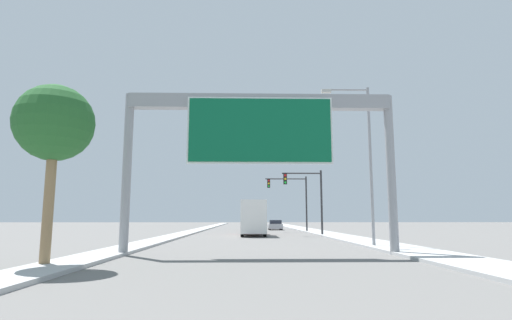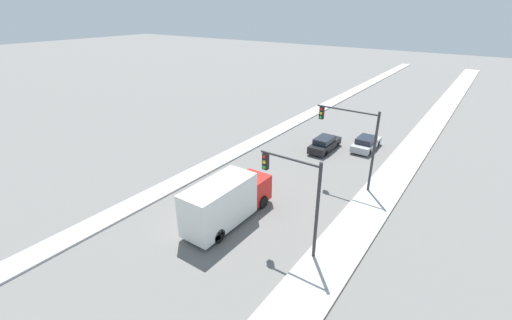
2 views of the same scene
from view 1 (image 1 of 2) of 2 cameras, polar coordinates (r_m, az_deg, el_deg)
The scene contains 10 objects.
sidewalk_right at distance 61.90m, azimuth 6.54°, elevation -9.72°, with size 3.00×120.00×0.15m.
median_strip_left at distance 61.68m, azimuth -7.61°, elevation -9.71°, with size 2.00×120.00×0.15m.
sign_gantry at distance 19.68m, azimuth 0.57°, elevation 4.62°, with size 13.33×0.73×7.83m.
car_far_right at distance 58.38m, azimuth 2.76°, elevation -9.28°, with size 1.88×4.59×1.40m.
car_near_right at distance 55.42m, azimuth -0.69°, elevation -9.31°, with size 1.75×4.77×1.49m.
truck_box_primary at distance 39.23m, azimuth -0.41°, elevation -8.30°, with size 2.36×7.66×3.36m.
traffic_light_near_intersection at distance 39.87m, azimuth 7.59°, elevation -4.52°, with size 3.99×0.32×6.42m.
traffic_light_mid_block at distance 49.73m, azimuth 5.39°, elevation -4.88°, with size 5.16×0.32×6.82m.
palm_tree_foreground at distance 16.63m, azimuth -26.84°, elevation 4.52°, with size 2.85×2.85×6.67m.
street_lamp_right at distance 25.08m, azimuth 15.23°, elevation 1.20°, with size 2.98×0.28×9.75m.
Camera 1 is at (-0.65, -1.31, 1.76)m, focal length 28.00 mm.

